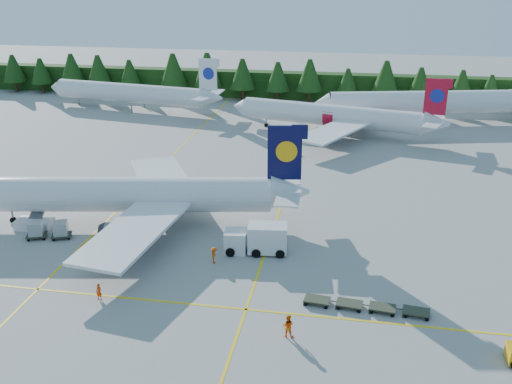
% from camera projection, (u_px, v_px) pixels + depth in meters
% --- Properties ---
extents(ground, '(320.00, 320.00, 0.00)m').
position_uv_depth(ground, '(198.00, 271.00, 57.02)').
color(ground, '#A1A19B').
rests_on(ground, ground).
extents(taxi_stripe_a, '(0.25, 120.00, 0.01)m').
position_uv_depth(taxi_stripe_a, '(137.00, 190.00, 77.57)').
color(taxi_stripe_a, yellow).
rests_on(taxi_stripe_a, ground).
extents(taxi_stripe_b, '(0.25, 120.00, 0.01)m').
position_uv_depth(taxi_stripe_b, '(283.00, 200.00, 74.40)').
color(taxi_stripe_b, yellow).
rests_on(taxi_stripe_b, ground).
extents(taxi_stripe_cross, '(80.00, 0.25, 0.01)m').
position_uv_depth(taxi_stripe_cross, '(181.00, 303.00, 51.52)').
color(taxi_stripe_cross, yellow).
rests_on(taxi_stripe_cross, ground).
extents(treeline_hedge, '(220.00, 4.00, 6.00)m').
position_uv_depth(treeline_hedge, '(292.00, 85.00, 131.07)').
color(treeline_hedge, black).
rests_on(treeline_hedge, ground).
extents(airliner_navy, '(40.83, 33.34, 11.94)m').
position_uv_depth(airliner_navy, '(116.00, 195.00, 66.34)').
color(airliner_navy, silver).
rests_on(airliner_navy, ground).
extents(airliner_red, '(38.28, 31.15, 11.29)m').
position_uv_depth(airliner_red, '(327.00, 115.00, 102.93)').
color(airliner_red, silver).
rests_on(airliner_red, ground).
extents(airliner_far_left, '(39.75, 9.93, 11.62)m').
position_uv_depth(airliner_far_left, '(124.00, 92.00, 120.63)').
color(airliner_far_left, silver).
rests_on(airliner_far_left, ground).
extents(airliner_far_right, '(43.91, 13.60, 12.96)m').
position_uv_depth(airliner_far_right, '(420.00, 102.00, 110.08)').
color(airliner_far_right, silver).
rests_on(airliner_far_right, ground).
extents(airstairs, '(4.26, 5.78, 3.76)m').
position_uv_depth(airstairs, '(36.00, 221.00, 66.30)').
color(airstairs, silver).
rests_on(airstairs, ground).
extents(service_truck, '(6.82, 3.09, 3.19)m').
position_uv_depth(service_truck, '(256.00, 239.00, 60.23)').
color(service_truck, silver).
rests_on(service_truck, ground).
extents(dolly_train, '(11.10, 2.12, 0.13)m').
position_uv_depth(dolly_train, '(366.00, 305.00, 50.43)').
color(dolly_train, '#303426').
rests_on(dolly_train, ground).
extents(uld_pair, '(5.30, 2.82, 1.65)m').
position_uv_depth(uld_pair, '(48.00, 229.00, 63.52)').
color(uld_pair, '#303426').
rests_on(uld_pair, ground).
extents(crew_a, '(0.61, 0.44, 1.58)m').
position_uv_depth(crew_a, '(99.00, 292.00, 51.84)').
color(crew_a, '#FD3D05').
rests_on(crew_a, ground).
extents(crew_b, '(1.01, 0.80, 2.01)m').
position_uv_depth(crew_b, '(288.00, 326.00, 46.54)').
color(crew_b, '#EC5A04').
rests_on(crew_b, ground).
extents(crew_c, '(0.57, 0.78, 1.76)m').
position_uv_depth(crew_c, '(214.00, 255.00, 58.21)').
color(crew_c, '#D84904').
rests_on(crew_c, ground).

